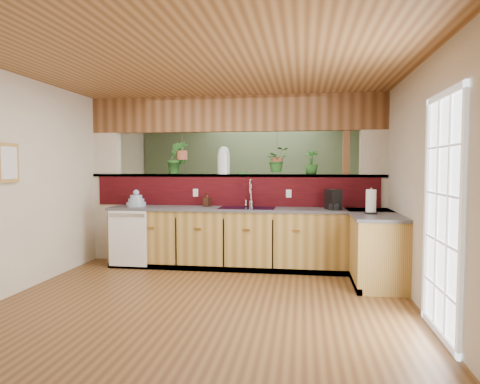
# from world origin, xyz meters

# --- Properties ---
(ground) EXTENTS (4.60, 7.00, 0.01)m
(ground) POSITION_xyz_m (0.00, 0.00, 0.00)
(ground) COLOR brown
(ground) RESTS_ON ground
(ceiling) EXTENTS (4.60, 7.00, 0.01)m
(ceiling) POSITION_xyz_m (0.00, 0.00, 2.60)
(ceiling) COLOR brown
(ceiling) RESTS_ON ground
(wall_back) EXTENTS (4.60, 0.02, 2.60)m
(wall_back) POSITION_xyz_m (0.00, 3.50, 1.30)
(wall_back) COLOR beige
(wall_back) RESTS_ON ground
(wall_front) EXTENTS (4.60, 0.02, 2.60)m
(wall_front) POSITION_xyz_m (0.00, -3.50, 1.30)
(wall_front) COLOR beige
(wall_front) RESTS_ON ground
(wall_left) EXTENTS (0.02, 7.00, 2.60)m
(wall_left) POSITION_xyz_m (-2.30, 0.00, 1.30)
(wall_left) COLOR beige
(wall_left) RESTS_ON ground
(wall_right) EXTENTS (0.02, 7.00, 2.60)m
(wall_right) POSITION_xyz_m (2.30, 0.00, 1.30)
(wall_right) COLOR beige
(wall_right) RESTS_ON ground
(pass_through_partition) EXTENTS (4.60, 0.21, 2.60)m
(pass_through_partition) POSITION_xyz_m (0.03, 1.35, 1.19)
(pass_through_partition) COLOR beige
(pass_through_partition) RESTS_ON ground
(pass_through_ledge) EXTENTS (4.60, 0.21, 0.04)m
(pass_through_ledge) POSITION_xyz_m (0.00, 1.35, 1.37)
(pass_through_ledge) COLOR brown
(pass_through_ledge) RESTS_ON ground
(header_beam) EXTENTS (4.60, 0.15, 0.55)m
(header_beam) POSITION_xyz_m (0.00, 1.35, 2.33)
(header_beam) COLOR brown
(header_beam) RESTS_ON ground
(sage_backwall) EXTENTS (4.55, 0.02, 2.55)m
(sage_backwall) POSITION_xyz_m (0.00, 3.48, 1.30)
(sage_backwall) COLOR #4E6243
(sage_backwall) RESTS_ON ground
(countertop) EXTENTS (4.14, 1.52, 0.90)m
(countertop) POSITION_xyz_m (0.84, 0.87, 0.45)
(countertop) COLOR olive
(countertop) RESTS_ON ground
(dishwasher) EXTENTS (0.58, 0.03, 0.82)m
(dishwasher) POSITION_xyz_m (-1.48, 0.66, 0.46)
(dishwasher) COLOR white
(dishwasher) RESTS_ON ground
(navy_sink) EXTENTS (0.82, 0.50, 0.18)m
(navy_sink) POSITION_xyz_m (0.25, 0.98, 0.82)
(navy_sink) COLOR black
(navy_sink) RESTS_ON countertop
(french_door) EXTENTS (0.06, 1.02, 2.16)m
(french_door) POSITION_xyz_m (2.27, -1.30, 1.05)
(french_door) COLOR white
(french_door) RESTS_ON ground
(framed_print) EXTENTS (0.04, 0.35, 0.45)m
(framed_print) POSITION_xyz_m (-2.27, -0.80, 1.55)
(framed_print) COLOR olive
(framed_print) RESTS_ON wall_left
(faucet) EXTENTS (0.18, 0.18, 0.42)m
(faucet) POSITION_xyz_m (0.28, 1.14, 1.13)
(faucet) COLOR #B7B7B2
(faucet) RESTS_ON countertop
(dish_stack) EXTENTS (0.29, 0.29, 0.26)m
(dish_stack) POSITION_xyz_m (-1.46, 0.97, 0.98)
(dish_stack) COLOR #8D9AB7
(dish_stack) RESTS_ON countertop
(soap_dispenser) EXTENTS (0.12, 0.12, 0.21)m
(soap_dispenser) POSITION_xyz_m (-0.38, 1.11, 1.00)
(soap_dispenser) COLOR #3D2316
(soap_dispenser) RESTS_ON countertop
(coffee_maker) EXTENTS (0.15, 0.26, 0.29)m
(coffee_maker) POSITION_xyz_m (1.49, 0.91, 1.03)
(coffee_maker) COLOR black
(coffee_maker) RESTS_ON countertop
(paper_towel) EXTENTS (0.16, 0.16, 0.33)m
(paper_towel) POSITION_xyz_m (1.93, 0.44, 1.05)
(paper_towel) COLOR black
(paper_towel) RESTS_ON countertop
(glass_jar) EXTENTS (0.19, 0.19, 0.43)m
(glass_jar) POSITION_xyz_m (-0.17, 1.35, 1.61)
(glass_jar) COLOR silver
(glass_jar) RESTS_ON pass_through_ledge
(ledge_plant_left) EXTENTS (0.32, 0.29, 0.50)m
(ledge_plant_left) POSITION_xyz_m (-0.95, 1.35, 1.64)
(ledge_plant_left) COLOR #21541D
(ledge_plant_left) RESTS_ON pass_through_ledge
(ledge_plant_right) EXTENTS (0.24, 0.24, 0.37)m
(ledge_plant_right) POSITION_xyz_m (1.19, 1.35, 1.58)
(ledge_plant_right) COLOR #21541D
(ledge_plant_right) RESTS_ON pass_through_ledge
(hanging_plant_a) EXTENTS (0.22, 0.18, 0.48)m
(hanging_plant_a) POSITION_xyz_m (-0.84, 1.35, 1.84)
(hanging_plant_a) COLOR brown
(hanging_plant_a) RESTS_ON header_beam
(hanging_plant_b) EXTENTS (0.43, 0.40, 0.55)m
(hanging_plant_b) POSITION_xyz_m (0.66, 1.35, 1.77)
(hanging_plant_b) COLOR brown
(hanging_plant_b) RESTS_ON header_beam
(shelving_console) EXTENTS (1.36, 0.86, 0.89)m
(shelving_console) POSITION_xyz_m (-0.53, 3.25, 0.50)
(shelving_console) COLOR black
(shelving_console) RESTS_ON ground
(shelf_plant_a) EXTENTS (0.25, 0.21, 0.39)m
(shelf_plant_a) POSITION_xyz_m (-1.06, 3.25, 1.14)
(shelf_plant_a) COLOR #21541D
(shelf_plant_a) RESTS_ON shelving_console
(shelf_plant_b) EXTENTS (0.30, 0.30, 0.46)m
(shelf_plant_b) POSITION_xyz_m (-0.17, 3.25, 1.17)
(shelf_plant_b) COLOR #21541D
(shelf_plant_b) RESTS_ON shelving_console
(floor_plant) EXTENTS (0.80, 0.74, 0.74)m
(floor_plant) POSITION_xyz_m (1.15, 2.34, 0.37)
(floor_plant) COLOR #21541D
(floor_plant) RESTS_ON ground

